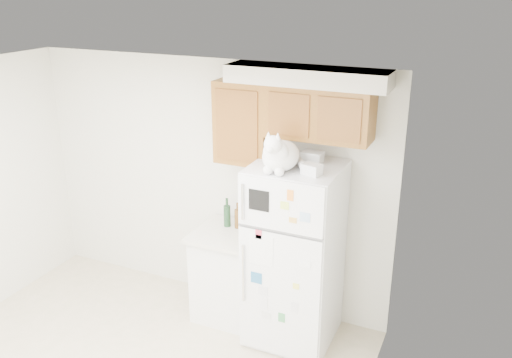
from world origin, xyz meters
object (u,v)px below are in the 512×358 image
Objects in this scene: storage_box_back at (312,157)px; storage_box_front at (312,169)px; cat at (279,155)px; bottle_amber at (238,215)px; bottle_green at (227,212)px; base_counter at (230,273)px; refrigerator at (294,255)px.

storage_box_back reaches higher than storage_box_front.
cat reaches higher than storage_box_back.
storage_box_back is 1.02m from bottle_amber.
storage_box_front is at bearing -18.71° from bottle_green.
cat is 1.08m from bottle_green.
base_counter is 6.13× the size of storage_box_front.
storage_box_front reaches higher than bottle_amber.
bottle_amber reaches higher than base_counter.
cat reaches higher than base_counter.
storage_box_back is at bearing 122.16° from storage_box_front.
refrigerator reaches higher than bottle_amber.
storage_box_front is (0.27, 0.03, -0.09)m from cat.
base_counter is at bearing -110.05° from bottle_amber.
cat is at bearing -160.54° from storage_box_front.
refrigerator is at bearing 62.74° from cat.
cat is 1.82× the size of bottle_green.
base_counter is 1.52m from cat.
refrigerator is at bearing -15.54° from bottle_amber.
storage_box_back is (0.09, 0.15, 0.90)m from refrigerator.
cat reaches higher than refrigerator.
bottle_amber is at bearing -179.92° from storage_box_back.
bottle_amber is (-0.56, 0.35, -0.79)m from cat.
bottle_amber is (0.11, 0.01, -0.02)m from bottle_green.
storage_box_back is (0.78, 0.07, 1.29)m from base_counter.
base_counter is 1.57m from storage_box_front.
storage_box_front reaches higher than refrigerator.
storage_box_back is 1.09m from bottle_green.
storage_box_front reaches higher than bottle_green.
refrigerator is 0.70m from bottle_amber.
bottle_green is at bearing 167.07° from refrigerator.
refrigerator is at bearing -118.50° from storage_box_back.
refrigerator is 9.44× the size of storage_box_back.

